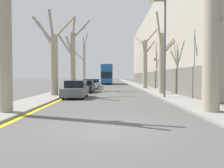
# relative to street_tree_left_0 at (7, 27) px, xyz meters

# --- Properties ---
(ground_plane) EXTENTS (300.00, 300.00, 0.00)m
(ground_plane) POSITION_rel_street_tree_left_0_xyz_m (4.68, -2.66, -4.00)
(ground_plane) COLOR #4C4947
(sidewalk_left) EXTENTS (2.38, 120.00, 0.12)m
(sidewalk_left) POSITION_rel_street_tree_left_0_xyz_m (-0.43, 47.34, -3.94)
(sidewalk_left) COLOR gray
(sidewalk_left) RESTS_ON ground
(sidewalk_right) EXTENTS (2.38, 120.00, 0.12)m
(sidewalk_right) POSITION_rel_street_tree_left_0_xyz_m (9.78, 47.34, -3.94)
(sidewalk_right) COLOR gray
(sidewalk_right) RESTS_ON ground
(building_facade_right) EXTENTS (10.08, 47.08, 12.63)m
(building_facade_right) POSITION_rel_street_tree_left_0_xyz_m (15.96, 27.60, 2.30)
(building_facade_right) COLOR #9E9384
(building_facade_right) RESTS_ON ground
(kerb_line_stripe) EXTENTS (0.24, 120.00, 0.01)m
(kerb_line_stripe) POSITION_rel_street_tree_left_0_xyz_m (0.94, 47.34, -3.99)
(kerb_line_stripe) COLOR yellow
(kerb_line_stripe) RESTS_ON ground
(street_tree_left_0) EXTENTS (2.83, 1.99, 7.98)m
(street_tree_left_0) POSITION_rel_street_tree_left_0_xyz_m (0.00, 0.00, 0.00)
(street_tree_left_0) COLOR gray
(street_tree_left_0) RESTS_ON ground
(street_tree_left_1) EXTENTS (3.08, 4.02, 7.58)m
(street_tree_left_1) POSITION_rel_street_tree_left_0_xyz_m (-0.29, 9.17, -0.54)
(street_tree_left_1) COLOR gray
(street_tree_left_1) RESTS_ON ground
(street_tree_left_2) EXTENTS (3.76, 3.67, 8.80)m
(street_tree_left_2) POSITION_rel_street_tree_left_0_xyz_m (-0.09, 17.50, 0.25)
(street_tree_left_2) COLOR gray
(street_tree_left_2) RESTS_ON ground
(street_tree_left_3) EXTENTS (3.37, 1.84, 8.93)m
(street_tree_left_3) POSITION_rel_street_tree_left_0_xyz_m (-0.05, 27.65, 0.06)
(street_tree_left_3) COLOR gray
(street_tree_left_3) RESTS_ON ground
(street_tree_right_0) EXTENTS (2.61, 2.08, 7.27)m
(street_tree_right_0) POSITION_rel_street_tree_left_0_xyz_m (9.52, 0.06, -0.49)
(street_tree_right_0) COLOR gray
(street_tree_right_0) RESTS_ON ground
(street_tree_right_1) EXTENTS (2.80, 4.17, 7.56)m
(street_tree_right_1) POSITION_rel_street_tree_left_0_xyz_m (9.61, 11.06, -0.61)
(street_tree_right_1) COLOR gray
(street_tree_right_1) RESTS_ON ground
(street_tree_right_2) EXTENTS (3.38, 3.71, 8.34)m
(street_tree_right_2) POSITION_rel_street_tree_left_0_xyz_m (9.47, 20.76, -0.07)
(street_tree_right_2) COLOR gray
(street_tree_right_2) RESTS_ON ground
(double_decker_bus) EXTENTS (2.46, 11.50, 4.30)m
(double_decker_bus) POSITION_rel_street_tree_left_0_xyz_m (3.72, 40.27, -1.56)
(double_decker_bus) COLOR #19519E
(double_decker_bus) RESTS_ON ground
(parked_car_0) EXTENTS (1.76, 3.93, 1.41)m
(parked_car_0) POSITION_rel_street_tree_left_0_xyz_m (1.83, 7.91, -3.33)
(parked_car_0) COLOR #4C5156
(parked_car_0) RESTS_ON ground
(parked_car_1) EXTENTS (1.84, 4.45, 1.34)m
(parked_car_1) POSITION_rel_street_tree_left_0_xyz_m (1.83, 14.36, -3.36)
(parked_car_1) COLOR black
(parked_car_1) RESTS_ON ground
(parked_car_2) EXTENTS (1.82, 4.21, 1.38)m
(parked_car_2) POSITION_rel_street_tree_left_0_xyz_m (1.83, 20.35, -3.34)
(parked_car_2) COLOR #9EA3AD
(parked_car_2) RESTS_ON ground
(parked_car_3) EXTENTS (1.82, 4.19, 1.30)m
(parked_car_3) POSITION_rel_street_tree_left_0_xyz_m (1.83, 26.23, -3.38)
(parked_car_3) COLOR #9EA3AD
(parked_car_3) RESTS_ON ground
(lamp_post) EXTENTS (1.40, 0.20, 7.75)m
(lamp_post) POSITION_rel_street_tree_left_0_xyz_m (8.85, 7.11, 0.34)
(lamp_post) COLOR #4C4F54
(lamp_post) RESTS_ON ground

